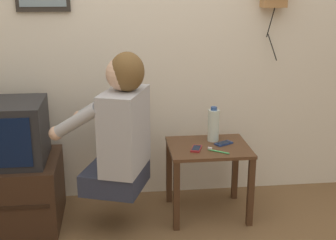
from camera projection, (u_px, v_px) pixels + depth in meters
wall_back at (155, 26)px, 3.31m from camera, size 6.80×0.05×2.55m
side_table at (208, 160)px, 3.22m from camera, size 0.55×0.46×0.51m
person at (120, 128)px, 2.93m from camera, size 0.64×0.57×0.89m
tv_stand at (5, 192)px, 3.13m from camera, size 0.73×0.56×0.45m
cell_phone_held at (196, 149)px, 3.12m from camera, size 0.10×0.14×0.01m
cell_phone_spare at (224, 143)px, 3.22m from camera, size 0.14×0.11×0.01m
water_bottle at (213, 125)px, 3.26m from camera, size 0.08×0.08×0.25m
toothbrush at (217, 151)px, 3.08m from camera, size 0.13×0.10×0.02m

